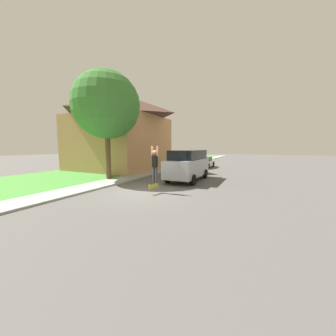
{
  "coord_description": "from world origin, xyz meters",
  "views": [
    {
      "loc": [
        5.58,
        -8.58,
        2.44
      ],
      "look_at": [
        0.62,
        1.59,
        1.18
      ],
      "focal_mm": 20.0,
      "sensor_mm": 36.0,
      "label": 1
    }
  ],
  "objects": [
    {
      "name": "car_down_street",
      "position": [
        -0.44,
        13.6,
        0.61
      ],
      "size": [
        1.98,
        4.12,
        1.27
      ],
      "color": "silver",
      "rests_on": "ground_plane"
    },
    {
      "name": "house",
      "position": [
        -8.3,
        7.76,
        4.3
      ],
      "size": [
        9.4,
        9.26,
        8.12
      ],
      "color": "tan",
      "rests_on": "lawn"
    },
    {
      "name": "lawn_tree_near",
      "position": [
        -4.47,
        1.92,
        5.42
      ],
      "size": [
        4.79,
        4.79,
        7.76
      ],
      "color": "brown",
      "rests_on": "lawn"
    },
    {
      "name": "sidewalk",
      "position": [
        -3.6,
        6.0,
        0.05
      ],
      "size": [
        1.8,
        80.0,
        0.1
      ],
      "color": "#9E9E99",
      "rests_on": "ground_plane"
    },
    {
      "name": "suv_parked",
      "position": [
        0.92,
        4.31,
        1.2
      ],
      "size": [
        2.03,
        4.84,
        2.22
      ],
      "color": "gray",
      "rests_on": "ground_plane"
    },
    {
      "name": "skateboard",
      "position": [
        0.67,
        -0.26,
        0.41
      ],
      "size": [
        0.19,
        0.78,
        0.24
      ],
      "color": "#A89323",
      "rests_on": "ground_plane"
    },
    {
      "name": "ground_plane",
      "position": [
        0.0,
        0.0,
        0.0
      ],
      "size": [
        120.0,
        120.0,
        0.0
      ],
      "primitive_type": "plane",
      "color": "#54514F"
    },
    {
      "name": "lawn",
      "position": [
        -8.0,
        6.0,
        0.04
      ],
      "size": [
        10.0,
        80.0,
        0.08
      ],
      "color": "#478E38",
      "rests_on": "ground_plane"
    },
    {
      "name": "skateboarder",
      "position": [
        0.62,
        -0.01,
        1.58
      ],
      "size": [
        0.41,
        0.23,
        1.97
      ],
      "color": "#38383D",
      "rests_on": "ground_plane"
    }
  ]
}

